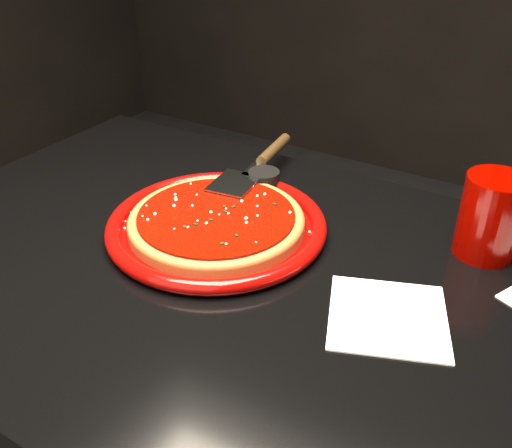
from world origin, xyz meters
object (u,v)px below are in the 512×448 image
at_px(table, 232,421).
at_px(ramekin, 264,182).
at_px(plate, 217,225).
at_px(pizza_server, 257,163).
at_px(cup, 491,217).

distance_m(table, ramekin, 0.46).
bearing_deg(plate, ramekin, 91.63).
height_order(pizza_server, ramekin, pizza_server).
bearing_deg(table, pizza_server, 111.46).
distance_m(table, cup, 0.60).
height_order(pizza_server, cup, cup).
xyz_separation_m(pizza_server, cup, (0.44, -0.01, 0.02)).
distance_m(plate, pizza_server, 0.19).
distance_m(table, pizza_server, 0.50).
bearing_deg(pizza_server, ramekin, -43.92).
bearing_deg(ramekin, plate, -88.37).
height_order(cup, ramekin, cup).
relative_size(plate, cup, 2.78).
distance_m(table, plate, 0.40).
xyz_separation_m(table, ramekin, (-0.07, 0.23, 0.40)).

